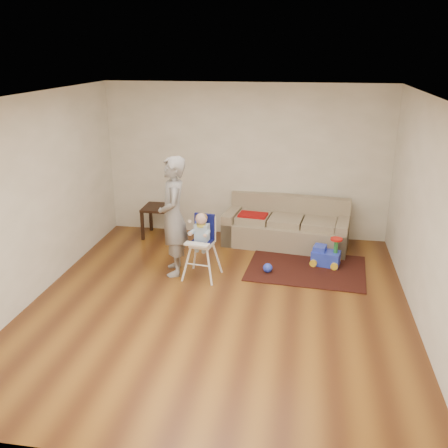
% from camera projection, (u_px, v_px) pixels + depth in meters
% --- Properties ---
extents(ground, '(5.50, 5.50, 0.00)m').
position_uv_depth(ground, '(219.00, 304.00, 6.66)').
color(ground, '#512A13').
rests_on(ground, ground).
extents(room_envelope, '(5.04, 5.52, 2.72)m').
position_uv_depth(room_envelope, '(226.00, 158.00, 6.52)').
color(room_envelope, beige).
rests_on(room_envelope, ground).
extents(sofa, '(2.18, 1.11, 0.81)m').
position_uv_depth(sofa, '(286.00, 223.00, 8.54)').
color(sofa, gray).
rests_on(sofa, ground).
extents(side_table, '(0.55, 0.55, 0.55)m').
position_uv_depth(side_table, '(160.00, 221.00, 9.01)').
color(side_table, black).
rests_on(side_table, ground).
extents(area_rug, '(1.88, 1.47, 0.01)m').
position_uv_depth(area_rug, '(306.00, 268.00, 7.73)').
color(area_rug, black).
rests_on(area_rug, ground).
extents(ride_on_toy, '(0.48, 0.39, 0.47)m').
position_uv_depth(ride_on_toy, '(326.00, 251.00, 7.77)').
color(ride_on_toy, blue).
rests_on(ride_on_toy, area_rug).
extents(toy_ball, '(0.14, 0.14, 0.14)m').
position_uv_depth(toy_ball, '(268.00, 268.00, 7.55)').
color(toy_ball, blue).
rests_on(toy_ball, area_rug).
extents(high_chair, '(0.53, 0.53, 1.01)m').
position_uv_depth(high_chair, '(202.00, 247.00, 7.31)').
color(high_chair, white).
rests_on(high_chair, ground).
extents(adult, '(0.60, 0.75, 1.79)m').
position_uv_depth(adult, '(173.00, 217.00, 7.32)').
color(adult, gray).
rests_on(adult, ground).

